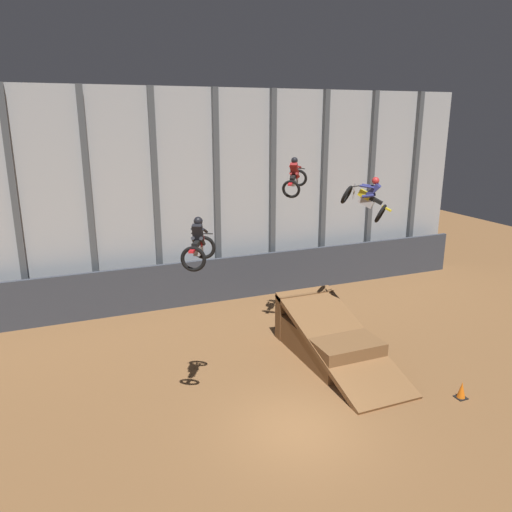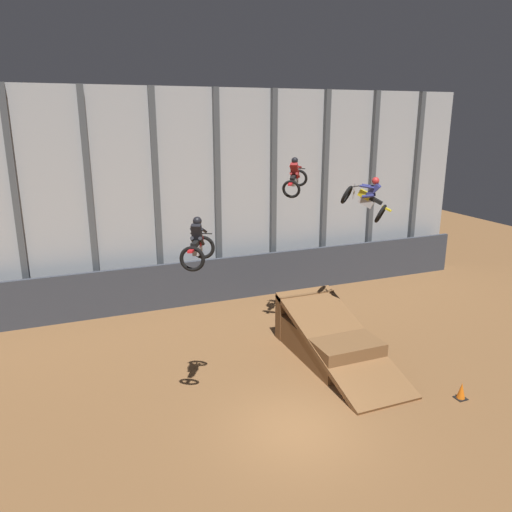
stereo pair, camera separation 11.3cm
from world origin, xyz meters
name	(u,v)px [view 2 (the right image)]	position (x,y,z in m)	size (l,w,h in m)	color
ground_plane	(296,430)	(0.00, 0.00, 0.00)	(60.00, 60.00, 0.00)	brown
arena_back_wall	(187,198)	(0.00, 12.24, 5.21)	(32.00, 0.40, 10.42)	#ADB2B7
lower_barrier	(195,283)	(0.00, 11.25, 1.12)	(31.36, 0.20, 2.25)	#383D47
dirt_ramp	(326,336)	(3.37, 4.14, 0.69)	(2.52, 6.39, 2.10)	brown
rider_bike_left_air	(198,245)	(-2.31, 2.04, 5.47)	(1.37, 1.73, 1.45)	black
rider_bike_center_air	(295,178)	(2.95, 6.35, 6.70)	(1.59, 1.72, 1.59)	black
rider_bike_right_air	(367,199)	(4.34, 3.35, 6.23)	(1.67, 1.73, 1.68)	black
traffic_cone_near_ramp	(461,391)	(5.86, -0.51, 0.28)	(0.36, 0.36, 0.58)	black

